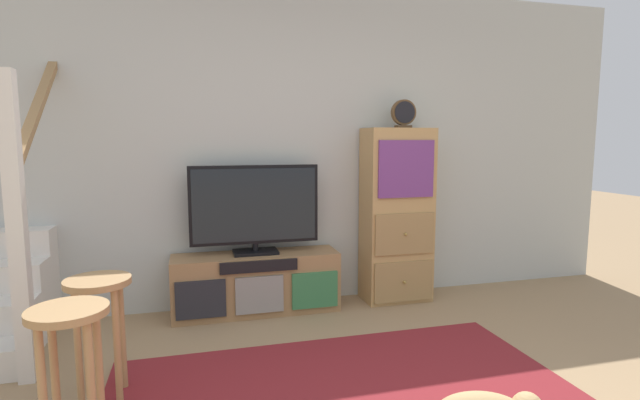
# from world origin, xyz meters

# --- Properties ---
(back_wall) EXTENTS (6.40, 0.12, 2.70)m
(back_wall) POSITION_xyz_m (0.00, 2.46, 1.35)
(back_wall) COLOR #B2B7B2
(back_wall) RESTS_ON ground_plane
(media_console) EXTENTS (1.34, 0.38, 0.49)m
(media_console) POSITION_xyz_m (-0.30, 2.19, 0.24)
(media_console) COLOR #997047
(media_console) RESTS_ON ground_plane
(television) EXTENTS (1.04, 0.22, 0.72)m
(television) POSITION_xyz_m (-0.30, 2.22, 0.87)
(television) COLOR black
(television) RESTS_ON media_console
(side_cabinet) EXTENTS (0.58, 0.38, 1.51)m
(side_cabinet) POSITION_xyz_m (0.94, 2.20, 0.75)
(side_cabinet) COLOR tan
(side_cabinet) RESTS_ON ground_plane
(desk_clock) EXTENTS (0.22, 0.08, 0.24)m
(desk_clock) POSITION_xyz_m (0.98, 2.19, 1.63)
(desk_clock) COLOR #4C3823
(desk_clock) RESTS_ON side_cabinet
(bar_stool_near) EXTENTS (0.34, 0.34, 0.69)m
(bar_stool_near) POSITION_xyz_m (-1.32, 0.60, 0.51)
(bar_stool_near) COLOR #A37A4C
(bar_stool_near) RESTS_ON ground_plane
(bar_stool_far) EXTENTS (0.34, 0.34, 0.68)m
(bar_stool_far) POSITION_xyz_m (-1.29, 1.07, 0.51)
(bar_stool_far) COLOR #A37A4C
(bar_stool_far) RESTS_ON ground_plane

